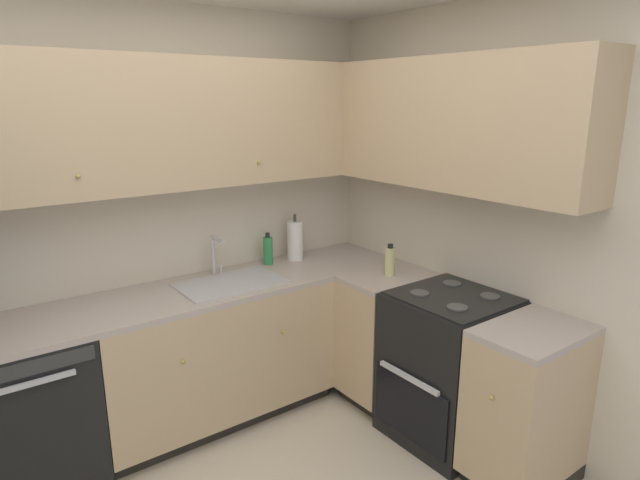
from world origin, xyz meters
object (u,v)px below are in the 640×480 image
oven_range (450,366)px  oil_bottle (390,261)px  dishwasher (30,410)px  paper_towel_roll (295,240)px  soap_bottle (268,250)px

oven_range → oil_bottle: bearing=92.1°
dishwasher → oven_range: size_ratio=0.82×
paper_towel_roll → oil_bottle: size_ratio=1.62×
dishwasher → oil_bottle: size_ratio=4.11×
soap_bottle → paper_towel_roll: (0.21, -0.02, 0.04)m
dishwasher → soap_bottle: soap_bottle is taller
paper_towel_roll → oven_range: bearing=-75.1°
dishwasher → paper_towel_roll: size_ratio=2.53×
paper_towel_roll → oil_bottle: (0.29, -0.65, -0.04)m
soap_bottle → oven_range: bearing=-66.3°
oven_range → oil_bottle: (-0.02, 0.51, 0.53)m
dishwasher → paper_towel_roll: paper_towel_roll is taller
soap_bottle → paper_towel_roll: paper_towel_roll is taller
soap_bottle → oil_bottle: size_ratio=1.07×
oven_range → soap_bottle: size_ratio=4.70×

